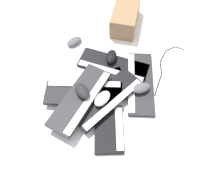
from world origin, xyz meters
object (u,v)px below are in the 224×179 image
at_px(keyboard_1, 93,91).
at_px(keyboard_6, 80,98).
at_px(mouse_1, 141,88).
at_px(mouse_3, 102,99).
at_px(mouse_0, 82,91).
at_px(mouse_2, 111,57).
at_px(keyboard_0, 113,66).
at_px(keyboard_2, 109,114).
at_px(keyboard_5, 84,93).
at_px(keyboard_4, 107,99).
at_px(keyboard_3, 140,83).
at_px(cardboard_box, 125,17).
at_px(mouse_4, 74,42).

distance_m(keyboard_1, keyboard_6, 0.12).
relative_size(mouse_1, mouse_3, 1.00).
xyz_separation_m(mouse_0, mouse_2, (0.27, -0.18, -0.06)).
bearing_deg(mouse_1, mouse_0, 170.93).
relative_size(keyboard_0, keyboard_1, 1.00).
height_order(keyboard_2, keyboard_5, keyboard_5).
xyz_separation_m(keyboard_6, mouse_1, (0.05, -0.35, -0.02)).
relative_size(keyboard_1, keyboard_2, 1.03).
bearing_deg(keyboard_4, keyboard_0, -12.94).
xyz_separation_m(keyboard_3, mouse_3, (-0.12, 0.23, 0.07)).
bearing_deg(keyboard_4, keyboard_2, -177.28).
distance_m(keyboard_6, mouse_0, 0.05).
xyz_separation_m(keyboard_6, mouse_0, (0.02, -0.02, 0.04)).
bearing_deg(keyboard_2, keyboard_6, 61.85).
bearing_deg(keyboard_6, keyboard_1, -40.56).
bearing_deg(keyboard_3, keyboard_1, 96.40).
bearing_deg(keyboard_3, mouse_0, 104.22).
height_order(keyboard_1, cardboard_box, cardboard_box).
xyz_separation_m(keyboard_6, cardboard_box, (0.63, -0.32, -0.00)).
bearing_deg(keyboard_3, mouse_2, 40.50).
bearing_deg(keyboard_2, mouse_4, 19.09).
bearing_deg(keyboard_5, keyboard_6, 161.97).
xyz_separation_m(keyboard_6, mouse_3, (-0.01, -0.12, 0.01)).
bearing_deg(keyboard_1, keyboard_6, 139.44).
relative_size(mouse_2, mouse_3, 1.00).
bearing_deg(mouse_4, keyboard_4, -105.49).
xyz_separation_m(mouse_1, mouse_3, (-0.07, 0.23, 0.03)).
bearing_deg(keyboard_4, mouse_2, -9.44).
height_order(keyboard_6, cardboard_box, cardboard_box).
bearing_deg(mouse_2, keyboard_6, -16.56).
xyz_separation_m(keyboard_3, keyboard_6, (-0.11, 0.35, 0.06)).
height_order(keyboard_3, keyboard_5, keyboard_5).
relative_size(keyboard_2, keyboard_5, 0.99).
bearing_deg(keyboard_2, mouse_2, -6.79).
height_order(keyboard_5, mouse_1, mouse_1).
bearing_deg(mouse_0, keyboard_5, 148.21).
bearing_deg(keyboard_2, keyboard_5, 45.41).
relative_size(keyboard_4, mouse_1, 3.97).
height_order(keyboard_6, mouse_1, keyboard_6).
xyz_separation_m(keyboard_2, keyboard_5, (0.13, 0.13, 0.03)).
bearing_deg(keyboard_0, keyboard_2, 170.92).
bearing_deg(mouse_0, keyboard_6, -60.52).
height_order(mouse_0, mouse_4, mouse_0).
bearing_deg(mouse_1, keyboard_5, 166.22).
bearing_deg(mouse_2, keyboard_2, 10.09).
height_order(mouse_3, mouse_4, mouse_3).
distance_m(mouse_1, cardboard_box, 0.58).
bearing_deg(mouse_1, keyboard_4, 179.89).
bearing_deg(keyboard_6, keyboard_3, -72.74).
relative_size(mouse_1, mouse_4, 1.00).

